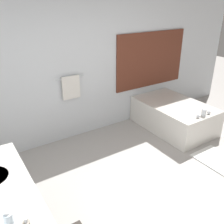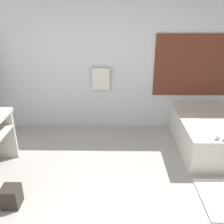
# 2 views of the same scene
# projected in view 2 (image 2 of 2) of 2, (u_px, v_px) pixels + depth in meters

# --- Properties ---
(ground_plane) EXTENTS (16.00, 16.00, 0.00)m
(ground_plane) POSITION_uv_depth(u_px,v_px,m) (118.00, 210.00, 2.94)
(ground_plane) COLOR #A8A39E
(ground_plane) RESTS_ON ground
(wall_back_with_blinds) EXTENTS (7.40, 0.13, 2.70)m
(wall_back_with_blinds) POSITION_uv_depth(u_px,v_px,m) (120.00, 58.00, 4.45)
(wall_back_with_blinds) COLOR silver
(wall_back_with_blinds) RESTS_ON ground_plane
(bathtub) EXTENTS (0.98, 1.52, 0.64)m
(bathtub) POSITION_uv_depth(u_px,v_px,m) (209.00, 132.00, 4.12)
(bathtub) COLOR silver
(bathtub) RESTS_ON ground_plane
(waste_bin) EXTENTS (0.21, 0.21, 0.25)m
(waste_bin) POSITION_uv_depth(u_px,v_px,m) (11.00, 196.00, 2.96)
(waste_bin) COLOR #2D2823
(waste_bin) RESTS_ON ground_plane
(bath_mat) EXTENTS (0.55, 0.75, 0.02)m
(bath_mat) POSITION_uv_depth(u_px,v_px,m) (223.00, 199.00, 3.10)
(bath_mat) COLOR white
(bath_mat) RESTS_ON ground_plane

